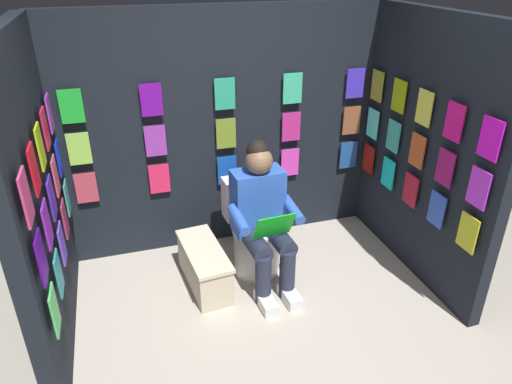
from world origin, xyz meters
name	(u,v)px	position (x,y,z in m)	size (l,w,h in m)	color
ground_plane	(292,372)	(0.00, 0.00, 0.00)	(30.00, 30.00, 0.00)	#B2A899
display_wall_back	(224,132)	(0.00, -1.75, 1.04)	(2.82, 0.14, 2.09)	black
display_wall_left	(426,151)	(-1.41, -0.85, 1.04)	(0.14, 1.70, 2.09)	black
display_wall_right	(38,202)	(1.41, -0.85, 1.04)	(0.14, 1.70, 2.09)	black
toilet	(253,233)	(-0.10, -1.20, 0.33)	(0.42, 0.56, 0.77)	white
person_reading	(263,217)	(-0.11, -0.98, 0.60)	(0.54, 0.70, 1.19)	blue
comic_longbox_near	(204,267)	(0.36, -1.06, 0.17)	(0.35, 0.73, 0.34)	beige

